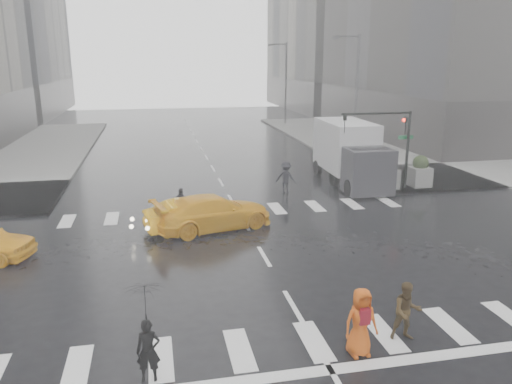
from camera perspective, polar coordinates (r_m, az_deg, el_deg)
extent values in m
plane|color=black|center=(19.09, 0.94, -7.37)|extent=(120.00, 120.00, 0.00)
cube|color=slate|center=(42.48, 21.95, 4.17)|extent=(35.00, 35.00, 0.15)
cube|color=#292625|center=(55.34, 25.07, 8.36)|extent=(26.05, 26.05, 4.40)
cube|color=#292625|center=(80.43, 12.66, 11.03)|extent=(26.05, 26.05, 4.40)
cylinder|color=black|center=(29.23, 16.90, 4.47)|extent=(0.16, 0.16, 4.50)
cylinder|color=black|center=(28.03, 13.60, 8.72)|extent=(4.00, 0.12, 0.12)
imported|color=black|center=(28.89, 16.68, 7.29)|extent=(0.16, 0.20, 1.00)
imported|color=black|center=(27.37, 10.09, 7.71)|extent=(0.16, 0.20, 1.00)
sphere|color=#FF190C|center=(28.81, 16.55, 7.88)|extent=(0.20, 0.20, 0.20)
cube|color=#0E622D|center=(29.37, 16.74, 6.02)|extent=(0.90, 0.03, 0.22)
cylinder|color=#59595B|center=(38.34, 11.35, 10.58)|extent=(0.20, 0.20, 9.00)
cylinder|color=#59595B|center=(37.93, 10.38, 17.09)|extent=(1.80, 0.12, 0.12)
cube|color=#59595B|center=(37.60, 9.04, 17.01)|extent=(0.50, 0.22, 0.15)
cylinder|color=#59595B|center=(57.26, 3.42, 12.21)|extent=(0.20, 0.20, 9.00)
cylinder|color=#59595B|center=(56.98, 2.58, 16.53)|extent=(1.80, 0.12, 0.12)
cube|color=#59595B|center=(56.77, 1.66, 16.44)|extent=(0.50, 0.22, 0.15)
cube|color=slate|center=(28.42, 11.15, 1.36)|extent=(1.10, 1.10, 1.10)
sphere|color=#233115|center=(28.25, 11.23, 2.94)|extent=(0.90, 0.90, 0.90)
cube|color=slate|center=(29.25, 14.77, 1.53)|extent=(1.10, 1.10, 1.10)
sphere|color=#233115|center=(29.08, 14.87, 3.06)|extent=(0.90, 0.90, 0.90)
cube|color=slate|center=(30.18, 18.17, 1.68)|extent=(1.10, 1.10, 1.10)
sphere|color=#233115|center=(30.02, 18.30, 3.17)|extent=(0.90, 0.90, 0.90)
imported|color=black|center=(12.28, -12.21, -17.32)|extent=(0.58, 0.40, 1.53)
imported|color=black|center=(11.68, -12.54, -12.22)|extent=(1.02, 1.04, 0.88)
imported|color=#3E2E16|center=(14.10, 16.85, -12.92)|extent=(0.88, 0.74, 1.62)
imported|color=#C94D0E|center=(13.13, 11.88, -14.34)|extent=(0.91, 0.62, 1.80)
cube|color=maroon|center=(12.87, 12.27, -13.73)|extent=(0.29, 0.18, 0.40)
imported|color=black|center=(23.17, -8.50, -1.44)|extent=(1.04, 0.84, 1.54)
imported|color=black|center=(27.67, 3.43, 1.66)|extent=(1.32, 1.12, 1.78)
imported|color=#FFAF0D|center=(21.88, -7.33, -2.65)|extent=(4.27, 2.13, 1.34)
imported|color=#FFAF0D|center=(21.92, -4.94, -2.31)|extent=(5.05, 3.31, 1.52)
cube|color=silver|center=(30.80, 10.19, 5.29)|extent=(2.57, 4.92, 2.89)
cube|color=#2E2D32|center=(27.88, 12.70, 2.35)|extent=(2.46, 1.92, 2.46)
cube|color=black|center=(27.73, 12.78, 3.86)|extent=(2.14, 0.96, 0.96)
cylinder|color=black|center=(27.44, 10.64, 0.43)|extent=(0.30, 0.96, 0.96)
cylinder|color=black|center=(28.36, 14.84, 0.65)|extent=(0.30, 0.96, 0.96)
cylinder|color=black|center=(29.56, 8.93, 1.55)|extent=(0.30, 0.96, 0.96)
cylinder|color=black|center=(30.42, 12.90, 1.73)|extent=(0.30, 0.96, 0.96)
cylinder|color=black|center=(32.31, 7.08, 2.77)|extent=(0.30, 0.96, 0.96)
cylinder|color=black|center=(33.09, 10.77, 2.91)|extent=(0.30, 0.96, 0.96)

